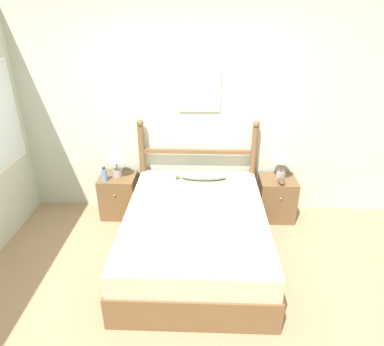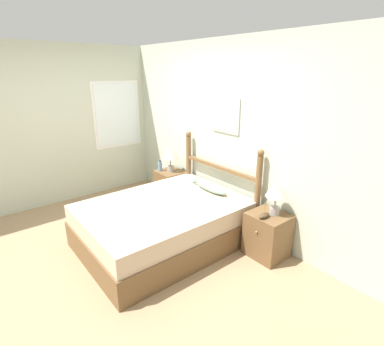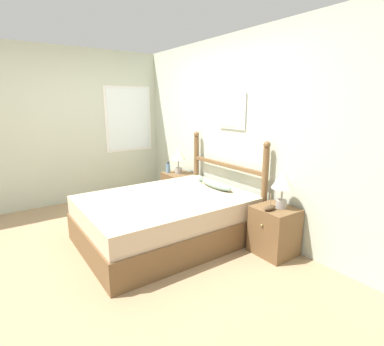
{
  "view_description": "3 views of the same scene",
  "coord_description": "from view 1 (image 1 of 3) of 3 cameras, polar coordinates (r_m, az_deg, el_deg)",
  "views": [
    {
      "loc": [
        0.16,
        -2.36,
        2.46
      ],
      "look_at": [
        0.04,
        0.98,
        0.84
      ],
      "focal_mm": 32.0,
      "sensor_mm": 36.0,
      "label": 1
    },
    {
      "loc": [
        2.97,
        -1.21,
        2.15
      ],
      "look_at": [
        0.07,
        1.14,
        0.85
      ],
      "focal_mm": 28.0,
      "sensor_mm": 36.0,
      "label": 2
    },
    {
      "loc": [
        3.13,
        -1.09,
        1.69
      ],
      "look_at": [
        0.1,
        1.03,
        0.81
      ],
      "focal_mm": 28.0,
      "sensor_mm": 36.0,
      "label": 3
    }
  ],
  "objects": [
    {
      "name": "ground_plane",
      "position": [
        3.41,
        -1.36,
        -20.37
      ],
      "size": [
        16.0,
        16.0,
        0.0
      ],
      "primitive_type": "plane",
      "color": "#9E7F5B"
    },
    {
      "name": "wall_back",
      "position": [
        4.26,
        -0.17,
        9.68
      ],
      "size": [
        6.4,
        0.08,
        2.55
      ],
      "color": "beige",
      "rests_on": "ground_plane"
    },
    {
      "name": "bed",
      "position": [
        3.71,
        0.57,
        -10.18
      ],
      "size": [
        1.48,
        2.01,
        0.56
      ],
      "color": "brown",
      "rests_on": "ground_plane"
    },
    {
      "name": "headboard",
      "position": [
        4.35,
        0.94,
        1.61
      ],
      "size": [
        1.49,
        0.09,
        1.24
      ],
      "color": "brown",
      "rests_on": "ground_plane"
    },
    {
      "name": "nightstand_left",
      "position": [
        4.53,
        -12.02,
        -3.65
      ],
      "size": [
        0.45,
        0.43,
        0.55
      ],
      "color": "brown",
      "rests_on": "ground_plane"
    },
    {
      "name": "nightstand_right",
      "position": [
        4.5,
        13.84,
        -4.09
      ],
      "size": [
        0.45,
        0.43,
        0.55
      ],
      "color": "brown",
      "rests_on": "ground_plane"
    },
    {
      "name": "table_lamp_left",
      "position": [
        4.29,
        -12.61,
        3.03
      ],
      "size": [
        0.24,
        0.24,
        0.42
      ],
      "color": "gray",
      "rests_on": "nightstand_left"
    },
    {
      "name": "table_lamp_right",
      "position": [
        4.3,
        14.96,
        2.83
      ],
      "size": [
        0.24,
        0.24,
        0.42
      ],
      "color": "gray",
      "rests_on": "nightstand_right"
    },
    {
      "name": "bottle",
      "position": [
        4.3,
        -14.41,
        -0.19
      ],
      "size": [
        0.07,
        0.07,
        0.19
      ],
      "color": "#668CB2",
      "rests_on": "nightstand_left"
    },
    {
      "name": "model_boat",
      "position": [
        4.26,
        14.68,
        -1.33
      ],
      "size": [
        0.08,
        0.17,
        0.19
      ],
      "color": "#4C3823",
      "rests_on": "nightstand_right"
    },
    {
      "name": "fish_pillow",
      "position": [
        4.17,
        1.67,
        -0.5
      ],
      "size": [
        0.62,
        0.16,
        0.1
      ],
      "color": "gray",
      "rests_on": "bed"
    }
  ]
}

